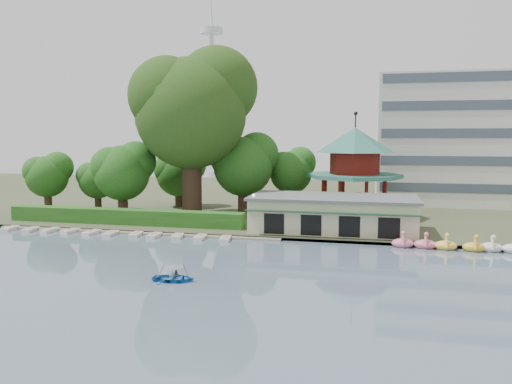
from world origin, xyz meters
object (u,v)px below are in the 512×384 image
(dock, at_px, (135,232))
(pavilion, at_px, (355,163))
(boathouse, at_px, (333,213))
(big_tree, at_px, (193,105))
(rowboat_with_passengers, at_px, (174,275))

(dock, relative_size, pavilion, 2.52)
(boathouse, bearing_deg, big_tree, 161.58)
(pavilion, distance_m, rowboat_with_passengers, 34.51)
(dock, bearing_deg, pavilion, 31.66)
(pavilion, height_order, rowboat_with_passengers, pavilion)
(boathouse, height_order, big_tree, big_tree)
(dock, distance_m, pavilion, 29.14)
(boathouse, relative_size, pavilion, 1.38)
(dock, height_order, boathouse, boathouse)
(pavilion, bearing_deg, big_tree, -169.74)
(big_tree, xyz_separation_m, rowboat_with_passengers, (8.31, -27.63, -14.59))
(dock, bearing_deg, boathouse, 12.24)
(pavilion, distance_m, big_tree, 22.46)
(dock, height_order, rowboat_with_passengers, rowboat_with_passengers)
(boathouse, xyz_separation_m, big_tree, (-18.80, 6.26, 12.69))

